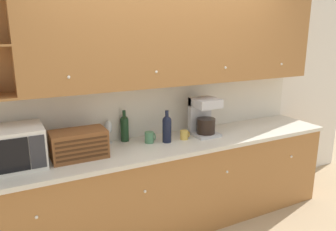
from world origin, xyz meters
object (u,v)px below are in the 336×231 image
at_px(wine_glass, 108,128).
at_px(mug_blue_second, 184,135).
at_px(wine_bottle, 125,127).
at_px(coffee_maker, 204,117).
at_px(microwave, 10,148).
at_px(bread_box, 79,144).
at_px(second_wine_bottle, 167,128).
at_px(mug, 150,137).

relative_size(wine_glass, mug_blue_second, 2.46).
height_order(wine_bottle, mug_blue_second, wine_bottle).
height_order(mug_blue_second, coffee_maker, coffee_maker).
height_order(microwave, wine_glass, microwave).
bearing_deg(microwave, bread_box, -4.55).
distance_m(bread_box, wine_glass, 0.43).
height_order(wine_glass, second_wine_bottle, second_wine_bottle).
distance_m(wine_glass, second_wine_bottle, 0.57).
bearing_deg(coffee_maker, microwave, -179.74).
distance_m(wine_bottle, mug_blue_second, 0.60).
bearing_deg(second_wine_bottle, bread_box, -178.79).
bearing_deg(mug_blue_second, bread_box, -179.27).
bearing_deg(coffee_maker, wine_bottle, 166.38).
xyz_separation_m(bread_box, coffee_maker, (1.31, 0.05, 0.08)).
relative_size(second_wine_bottle, coffee_maker, 0.81).
xyz_separation_m(microwave, wine_bottle, (1.03, 0.20, -0.02)).
xyz_separation_m(wine_glass, coffee_maker, (0.96, -0.21, 0.04)).
xyz_separation_m(mug_blue_second, coffee_maker, (0.25, 0.04, 0.15)).
relative_size(mug, mug_blue_second, 1.18).
height_order(bread_box, mug, bread_box).
relative_size(second_wine_bottle, mug_blue_second, 3.48).
bearing_deg(coffee_maker, bread_box, -177.80).
bearing_deg(wine_glass, coffee_maker, -12.05).
relative_size(mug, second_wine_bottle, 0.34).
distance_m(mug, second_wine_bottle, 0.19).
relative_size(wine_glass, second_wine_bottle, 0.71).
xyz_separation_m(wine_bottle, second_wine_bottle, (0.35, -0.23, 0.00)).
bearing_deg(second_wine_bottle, mug, 158.44).
relative_size(microwave, mug_blue_second, 5.56).
xyz_separation_m(bread_box, wine_glass, (0.34, 0.26, 0.03)).
relative_size(wine_bottle, mug, 2.86).
height_order(microwave, mug_blue_second, microwave).
xyz_separation_m(bread_box, mug_blue_second, (1.05, 0.01, -0.08)).
distance_m(bread_box, mug, 0.71).
distance_m(second_wine_bottle, coffee_maker, 0.45).
bearing_deg(coffee_maker, wine_glass, 167.95).
distance_m(second_wine_bottle, mug_blue_second, 0.22).
bearing_deg(coffee_maker, second_wine_bottle, -175.89).
bearing_deg(second_wine_bottle, mug_blue_second, -1.38).
distance_m(microwave, wine_bottle, 1.05).
bearing_deg(mug, bread_box, -173.42).
height_order(wine_bottle, coffee_maker, coffee_maker).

